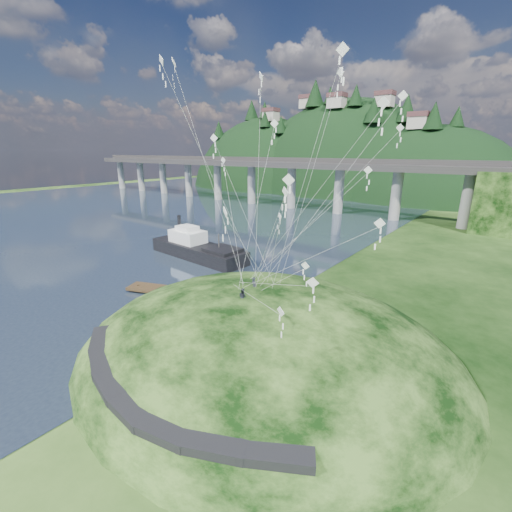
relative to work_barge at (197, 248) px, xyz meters
The scene contains 10 objects.
ground 24.46m from the work_barge, 44.98° to the right, with size 320.00×320.00×0.00m, color black.
water 56.23m from the work_barge, 166.89° to the left, with size 240.00×240.00×0.00m, color #2A394E.
grass_hill 29.68m from the work_barge, 31.12° to the right, with size 36.00×32.00×13.00m.
footpath 36.61m from the work_barge, 47.51° to the right, with size 22.29×5.84×0.83m.
bridge 54.21m from the work_barge, 99.88° to the left, with size 160.00×11.00×15.00m.
far_ridge 108.55m from the work_barge, 104.08° to the left, with size 153.00×70.00×94.50m.
work_barge is the anchor object (origin of this frame).
wooden_dock 16.02m from the work_barge, 49.06° to the right, with size 14.63×7.58×1.06m.
kite_flyers 28.15m from the work_barge, 33.00° to the right, with size 1.60×3.29×1.81m.
kite_swarm 33.53m from the work_barge, 28.07° to the right, with size 20.80×16.16×19.13m.
Camera 1 is at (24.19, -20.02, 17.22)m, focal length 24.00 mm.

